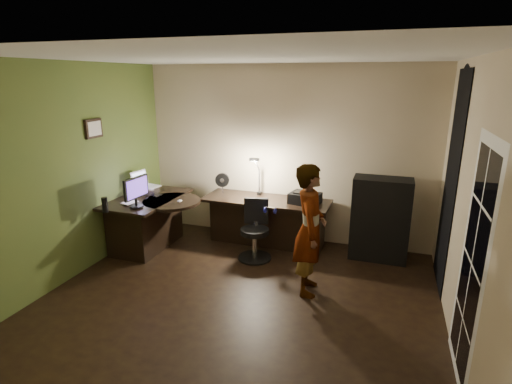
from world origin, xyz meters
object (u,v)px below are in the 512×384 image
(cabinet, at_px, (380,219))
(monitor, at_px, (136,196))
(office_chair, at_px, (255,231))
(person, at_px, (310,230))
(desk_right, at_px, (266,222))
(desk_left, at_px, (149,222))

(cabinet, xyz_separation_m, monitor, (-3.18, -1.14, 0.36))
(office_chair, height_order, person, person)
(desk_right, height_order, cabinet, cabinet)
(desk_left, xyz_separation_m, office_chair, (1.66, 0.10, 0.03))
(cabinet, xyz_separation_m, office_chair, (-1.66, -0.59, -0.17))
(office_chair, bearing_deg, desk_right, 79.07)
(desk_right, xyz_separation_m, person, (0.90, -1.20, 0.43))
(cabinet, bearing_deg, monitor, -159.84)
(monitor, relative_size, person, 0.29)
(desk_left, xyz_separation_m, monitor, (0.14, -0.45, 0.56))
(monitor, distance_m, office_chair, 1.70)
(desk_left, height_order, person, person)
(desk_left, distance_m, desk_right, 1.78)
(desk_left, relative_size, monitor, 2.96)
(desk_right, xyz_separation_m, monitor, (-1.51, -1.13, 0.59))
(desk_right, distance_m, office_chair, 0.57)
(desk_right, bearing_deg, cabinet, 1.74)
(desk_left, relative_size, office_chair, 1.60)
(monitor, distance_m, person, 2.42)
(cabinet, bearing_deg, desk_right, -179.00)
(desk_right, relative_size, monitor, 4.20)
(desk_right, distance_m, person, 1.56)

